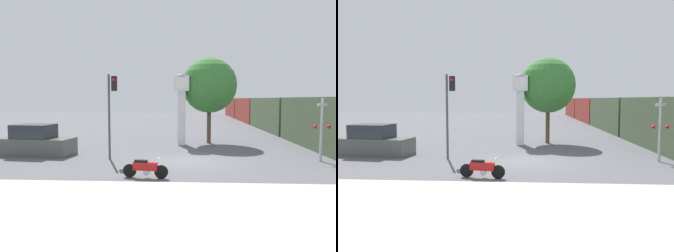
# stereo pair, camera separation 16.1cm
# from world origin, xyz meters

# --- Properties ---
(ground_plane) EXTENTS (120.00, 120.00, 0.00)m
(ground_plane) POSITION_xyz_m (0.00, 0.00, 0.00)
(ground_plane) COLOR #56565B
(sidewalk_strip) EXTENTS (36.00, 6.00, 0.10)m
(sidewalk_strip) POSITION_xyz_m (0.00, -7.73, 0.05)
(sidewalk_strip) COLOR #BCB7A8
(sidewalk_strip) RESTS_ON ground_plane
(motorcycle) EXTENTS (1.92, 0.46, 0.85)m
(motorcycle) POSITION_xyz_m (-1.75, -3.73, 0.41)
(motorcycle) COLOR black
(motorcycle) RESTS_ON ground_plane
(clock_tower) EXTENTS (1.27, 1.27, 5.10)m
(clock_tower) POSITION_xyz_m (-0.41, 6.27, 3.37)
(clock_tower) COLOR white
(clock_tower) RESTS_ON ground_plane
(freight_train) EXTENTS (2.80, 53.42, 3.40)m
(freight_train) POSITION_xyz_m (9.30, 24.89, 1.70)
(freight_train) COLOR #425138
(freight_train) RESTS_ON ground_plane
(traffic_light) EXTENTS (0.50, 0.35, 4.61)m
(traffic_light) POSITION_xyz_m (-4.12, 0.56, 3.15)
(traffic_light) COLOR #47474C
(traffic_light) RESTS_ON ground_plane
(railroad_crossing_signal) EXTENTS (0.90, 0.82, 3.34)m
(railroad_crossing_signal) POSITION_xyz_m (6.98, 0.39, 1.83)
(railroad_crossing_signal) COLOR #B7B7BC
(railroad_crossing_signal) RESTS_ON ground_plane
(street_tree) EXTENTS (4.04, 4.04, 6.30)m
(street_tree) POSITION_xyz_m (1.60, 7.33, 4.27)
(street_tree) COLOR brown
(street_tree) RESTS_ON ground_plane
(parked_car) EXTENTS (4.38, 2.27, 1.80)m
(parked_car) POSITION_xyz_m (-8.85, 1.55, 0.75)
(parked_car) COLOR #4C514C
(parked_car) RESTS_ON ground_plane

